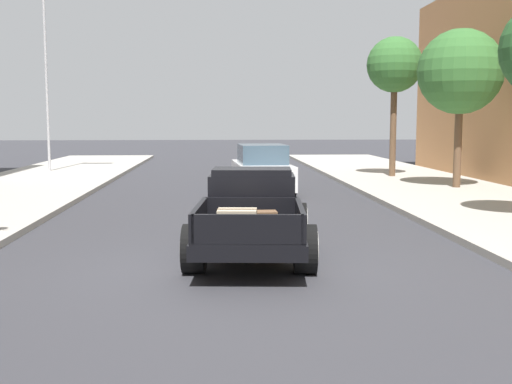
# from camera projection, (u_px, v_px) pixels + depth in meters

# --- Properties ---
(ground_plane) EXTENTS (140.00, 140.00, 0.00)m
(ground_plane) POSITION_uv_depth(u_px,v_px,m) (237.00, 266.00, 10.72)
(ground_plane) COLOR #333338
(hotrod_truck_black) EXTENTS (2.44, 5.03, 1.58)m
(hotrod_truck_black) POSITION_uv_depth(u_px,v_px,m) (252.00, 213.00, 11.75)
(hotrod_truck_black) COLOR black
(hotrod_truck_black) RESTS_ON ground
(car_background_white) EXTENTS (2.05, 4.39, 1.65)m
(car_background_white) POSITION_uv_depth(u_px,v_px,m) (262.00, 170.00, 21.61)
(car_background_white) COLOR silver
(car_background_white) RESTS_ON ground
(flagpole) EXTENTS (1.74, 0.16, 9.16)m
(flagpole) POSITION_uv_depth(u_px,v_px,m) (50.00, 47.00, 28.62)
(flagpole) COLOR #B2B2B7
(flagpole) RESTS_ON sidewalk_left
(street_tree_second) EXTENTS (2.90, 2.90, 5.42)m
(street_tree_second) POSITION_uv_depth(u_px,v_px,m) (460.00, 72.00, 21.57)
(street_tree_second) COLOR brown
(street_tree_second) RESTS_ON sidewalk_right
(street_tree_third) EXTENTS (2.28, 2.28, 5.73)m
(street_tree_third) POSITION_uv_depth(u_px,v_px,m) (395.00, 66.00, 25.95)
(street_tree_third) COLOR brown
(street_tree_third) RESTS_ON sidewalk_right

